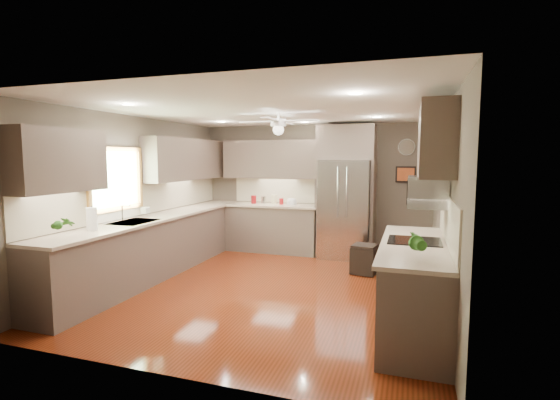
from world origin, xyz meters
The scene contains 28 objects.
floor centered at (0.00, 0.00, 0.00)m, with size 5.00×5.00×0.00m, color #4E1C0A.
ceiling centered at (0.00, 0.00, 2.50)m, with size 5.00×5.00×0.00m, color white.
wall_back centered at (0.00, 2.50, 1.25)m, with size 4.50×4.50×0.00m, color brown.
wall_front centered at (0.00, -2.50, 1.25)m, with size 4.50×4.50×0.00m, color brown.
wall_left centered at (-2.25, 0.00, 1.25)m, with size 5.00×5.00×0.00m, color brown.
wall_right centered at (2.25, 0.00, 1.25)m, with size 5.00×5.00×0.00m, color brown.
canister_a centered at (-1.15, 2.19, 1.02)m, with size 0.10×0.10×0.17m, color maroon.
canister_b centered at (-0.96, 2.26, 1.01)m, with size 0.10×0.10×0.15m, color silver.
canister_c centered at (-0.73, 2.24, 1.03)m, with size 0.11×0.11×0.19m, color beige.
canister_d centered at (-0.57, 2.20, 1.00)m, with size 0.08×0.08×0.13m, color maroon.
soap_bottle centered at (-2.08, -0.01, 1.04)m, with size 0.09×0.09×0.20m, color white.
potted_plant_left centered at (-1.94, -1.76, 1.11)m, with size 0.17×0.12×0.33m, color #245418.
potted_plant_right centered at (1.93, -1.53, 1.10)m, with size 0.18×0.14×0.32m, color #245418.
bowl centered at (-0.37, 2.21, 0.97)m, with size 0.21×0.21×0.05m, color beige.
left_run centered at (-1.95, 0.15, 0.48)m, with size 0.65×4.70×1.45m.
back_run centered at (-0.72, 2.20, 0.48)m, with size 1.85×0.65×1.45m.
uppers centered at (-0.74, 0.71, 1.87)m, with size 4.50×4.70×0.95m.
window centered at (-2.22, -0.50, 1.55)m, with size 0.05×1.12×0.92m.
sink centered at (-1.93, -0.50, 0.91)m, with size 0.50×0.70×0.32m.
refrigerator centered at (0.70, 2.16, 1.19)m, with size 1.06×0.75×2.45m.
right_run centered at (1.93, -0.80, 0.48)m, with size 0.70×2.20×1.45m.
microwave centered at (2.03, -0.55, 1.48)m, with size 0.43×0.55×0.34m.
ceiling_fan centered at (0.00, 0.30, 2.33)m, with size 1.18×1.18×0.32m.
recessed_lights centered at (-0.04, 0.40, 2.49)m, with size 2.84×3.14×0.01m.
wall_clock centered at (1.75, 2.48, 2.05)m, with size 0.30×0.03×0.30m.
framed_print centered at (1.75, 2.48, 1.55)m, with size 0.36×0.03×0.30m.
stool centered at (1.18, 1.14, 0.24)m, with size 0.44×0.44×0.46m.
paper_towel centered at (-1.97, -1.26, 1.08)m, with size 0.13×0.13×0.33m.
Camera 1 is at (1.86, -5.33, 1.86)m, focal length 26.00 mm.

